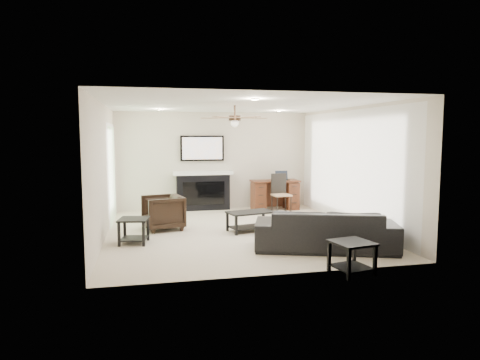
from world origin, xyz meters
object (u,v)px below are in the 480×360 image
Objects in this scene: sofa at (325,230)px; coffee_table at (250,221)px; fireplace_unit at (203,173)px; desk at (275,195)px; armchair at (163,212)px.

coffee_table is (-0.90, 1.60, -0.14)m from sofa.
fireplace_unit is 1.93m from desk.
armchair is at bearing -117.77° from fireplace_unit.
armchair is at bearing -21.60° from sofa.
coffee_table is at bearing -42.66° from sofa.
sofa reaches higher than coffee_table.
fireplace_unit is at bearing 169.84° from desk.
coffee_table is 2.63m from desk.
coffee_table is (1.70, -0.55, -0.15)m from armchair.
armchair is 2.44m from fireplace_unit.
armchair is 3.41m from desk.
desk is (2.92, 1.77, 0.03)m from armchair.
armchair is (-2.60, 2.15, 0.01)m from sofa.
sofa is at bearing -73.70° from coffee_table.
desk is at bearing -76.68° from sofa.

